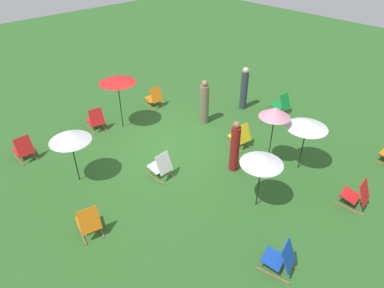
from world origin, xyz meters
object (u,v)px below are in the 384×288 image
at_px(umbrella_2, 275,112).
at_px(umbrella_4, 69,136).
at_px(deckchair_10, 281,105).
at_px(umbrella_0, 307,124).
at_px(deckchair_6, 24,149).
at_px(deckchair_0, 96,120).
at_px(deckchair_4, 154,98).
at_px(deckchair_7, 89,222).
at_px(person_2, 244,89).
at_px(deckchair_3, 281,259).
at_px(umbrella_1, 262,160).
at_px(person_1, 235,147).
at_px(deckchair_8, 161,166).
at_px(deckchair_1, 357,195).
at_px(person_0, 204,103).
at_px(deckchair_5, 240,137).
at_px(umbrella_3, 117,80).

xyz_separation_m(umbrella_2, umbrella_4, (4.61, -3.36, -0.33)).
relative_size(deckchair_10, umbrella_0, 0.50).
distance_m(deckchair_6, umbrella_4, 2.51).
relative_size(deckchair_0, deckchair_4, 1.00).
bearing_deg(deckchair_7, person_2, -155.37).
height_order(deckchair_4, umbrella_4, umbrella_4).
bearing_deg(deckchair_3, umbrella_1, -143.21).
height_order(deckchair_4, person_1, person_1).
distance_m(deckchair_0, deckchair_8, 3.72).
bearing_deg(deckchair_1, umbrella_2, -91.47).
xyz_separation_m(person_0, person_1, (1.38, 2.66, 0.01)).
relative_size(deckchair_5, umbrella_4, 0.50).
bearing_deg(umbrella_3, person_1, 102.84).
bearing_deg(deckchair_7, deckchair_10, -164.96).
bearing_deg(person_1, deckchair_0, 173.55).
bearing_deg(deckchair_5, deckchair_7, 5.88).
xyz_separation_m(deckchair_1, umbrella_2, (0.20, -2.67, 1.48)).
distance_m(umbrella_3, umbrella_4, 3.17).
xyz_separation_m(deckchair_5, person_0, (-0.26, -1.97, 0.41)).
height_order(deckchair_3, umbrella_0, umbrella_0).
distance_m(person_0, person_2, 1.95).
bearing_deg(deckchair_0, umbrella_3, 156.41).
xyz_separation_m(umbrella_3, person_2, (-4.33, 2.08, -1.00)).
bearing_deg(deckchair_10, deckchair_7, 5.79).
bearing_deg(umbrella_1, deckchair_7, -30.07).
bearing_deg(deckchair_4, deckchair_3, 72.00).
bearing_deg(deckchair_1, deckchair_10, -129.64).
bearing_deg(umbrella_3, deckchair_8, 75.93).
xyz_separation_m(umbrella_1, umbrella_2, (-1.67, -0.86, 0.35)).
bearing_deg(deckchair_6, person_1, 131.47).
xyz_separation_m(deckchair_3, deckchair_6, (2.38, -7.94, 0.00)).
bearing_deg(deckchair_8, person_2, -171.20).
bearing_deg(deckchair_6, deckchair_1, 123.59).
height_order(deckchair_1, deckchair_10, same).
height_order(deckchair_0, person_0, person_0).
height_order(umbrella_0, person_1, person_1).
height_order(deckchair_3, umbrella_1, umbrella_1).
distance_m(deckchair_3, deckchair_4, 8.50).
bearing_deg(deckchair_0, umbrella_4, 57.76).
xyz_separation_m(deckchair_10, umbrella_0, (2.53, 2.42, 1.17)).
distance_m(deckchair_7, person_2, 7.97).
relative_size(deckchair_6, deckchair_8, 1.00).
bearing_deg(umbrella_0, deckchair_4, -83.85).
bearing_deg(umbrella_2, deckchair_4, -89.14).
bearing_deg(person_1, deckchair_7, -125.42).
bearing_deg(deckchair_0, deckchair_5, 132.80).
bearing_deg(deckchair_5, deckchair_3, 56.18).
bearing_deg(deckchair_8, deckchair_3, 83.57).
distance_m(deckchair_10, umbrella_0, 3.69).
bearing_deg(deckchair_1, person_0, -98.25).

